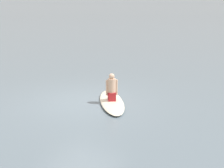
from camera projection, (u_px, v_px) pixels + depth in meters
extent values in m
plane|color=slate|center=(82.00, 102.00, 11.56)|extent=(400.00, 400.00, 0.00)
ellipsoid|color=silver|center=(112.00, 102.00, 11.40)|extent=(2.60, 2.36, 0.12)
cube|color=#A51E23|center=(112.00, 96.00, 11.34)|extent=(0.40, 0.39, 0.29)
cylinder|color=#D6AD8E|center=(112.00, 86.00, 11.24)|extent=(0.38, 0.38, 0.48)
sphere|color=#D6AD8E|center=(112.00, 76.00, 11.16)|extent=(0.19, 0.19, 0.19)
cylinder|color=#D6AD8E|center=(107.00, 88.00, 11.24)|extent=(0.11, 0.11, 0.53)
cylinder|color=#D6AD8E|center=(117.00, 87.00, 11.28)|extent=(0.11, 0.11, 0.53)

